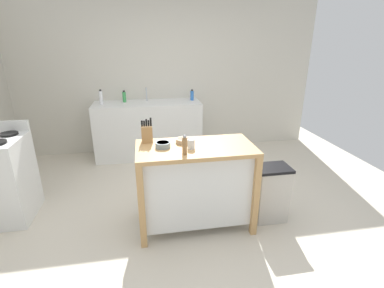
{
  "coord_description": "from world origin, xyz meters",
  "views": [
    {
      "loc": [
        -0.45,
        -2.57,
        1.88
      ],
      "look_at": [
        0.03,
        0.17,
        0.85
      ],
      "focal_mm": 26.32,
      "sensor_mm": 36.0,
      "label": 1
    }
  ],
  "objects_px": {
    "bowl_ceramic_wide": "(184,140)",
    "bottle_spray_cleaner": "(192,95)",
    "drinking_cup": "(191,144)",
    "knife_block": "(147,133)",
    "trash_bin": "(270,193)",
    "sink_faucet": "(146,94)",
    "bottle_dish_soap": "(124,97)",
    "bottle_hand_soap": "(101,97)",
    "bowl_stoneware_deep": "(163,145)",
    "kitchen_island": "(195,182)",
    "pepper_grinder": "(185,145)"
  },
  "relations": [
    {
      "from": "knife_block",
      "to": "bottle_hand_soap",
      "type": "bearing_deg",
      "value": 110.11
    },
    {
      "from": "bowl_ceramic_wide",
      "to": "kitchen_island",
      "type": "bearing_deg",
      "value": -50.48
    },
    {
      "from": "drinking_cup",
      "to": "bottle_dish_soap",
      "type": "height_order",
      "value": "bottle_dish_soap"
    },
    {
      "from": "sink_faucet",
      "to": "bottle_dish_soap",
      "type": "relative_size",
      "value": 1.16
    },
    {
      "from": "bowl_ceramic_wide",
      "to": "sink_faucet",
      "type": "distance_m",
      "value": 2.09
    },
    {
      "from": "drinking_cup",
      "to": "pepper_grinder",
      "type": "height_order",
      "value": "pepper_grinder"
    },
    {
      "from": "drinking_cup",
      "to": "pepper_grinder",
      "type": "relative_size",
      "value": 0.49
    },
    {
      "from": "trash_bin",
      "to": "bottle_hand_soap",
      "type": "xyz_separation_m",
      "value": [
        -1.95,
        2.08,
        0.71
      ]
    },
    {
      "from": "pepper_grinder",
      "to": "bottle_hand_soap",
      "type": "bearing_deg",
      "value": 114.12
    },
    {
      "from": "bottle_spray_cleaner",
      "to": "sink_faucet",
      "type": "bearing_deg",
      "value": 174.03
    },
    {
      "from": "bowl_ceramic_wide",
      "to": "drinking_cup",
      "type": "bearing_deg",
      "value": -75.19
    },
    {
      "from": "knife_block",
      "to": "bottle_dish_soap",
      "type": "height_order",
      "value": "knife_block"
    },
    {
      "from": "bowl_ceramic_wide",
      "to": "pepper_grinder",
      "type": "xyz_separation_m",
      "value": [
        -0.04,
        -0.31,
        0.07
      ]
    },
    {
      "from": "bottle_dish_soap",
      "to": "bottle_spray_cleaner",
      "type": "xyz_separation_m",
      "value": [
        1.12,
        -0.04,
        -0.0
      ]
    },
    {
      "from": "bottle_dish_soap",
      "to": "knife_block",
      "type": "bearing_deg",
      "value": -80.7
    },
    {
      "from": "trash_bin",
      "to": "sink_faucet",
      "type": "relative_size",
      "value": 2.86
    },
    {
      "from": "knife_block",
      "to": "bowl_ceramic_wide",
      "type": "distance_m",
      "value": 0.38
    },
    {
      "from": "bottle_spray_cleaner",
      "to": "bottle_hand_soap",
      "type": "bearing_deg",
      "value": -176.96
    },
    {
      "from": "bottle_hand_soap",
      "to": "bowl_ceramic_wide",
      "type": "bearing_deg",
      "value": -61.6
    },
    {
      "from": "sink_faucet",
      "to": "bowl_ceramic_wide",
      "type": "bearing_deg",
      "value": -81.15
    },
    {
      "from": "bottle_dish_soap",
      "to": "pepper_grinder",
      "type": "bearing_deg",
      "value": -74.6
    },
    {
      "from": "knife_block",
      "to": "kitchen_island",
      "type": "bearing_deg",
      "value": -23.81
    },
    {
      "from": "bowl_ceramic_wide",
      "to": "bottle_hand_soap",
      "type": "bearing_deg",
      "value": 118.4
    },
    {
      "from": "trash_bin",
      "to": "drinking_cup",
      "type": "bearing_deg",
      "value": -179.45
    },
    {
      "from": "sink_faucet",
      "to": "bottle_hand_soap",
      "type": "height_order",
      "value": "bottle_hand_soap"
    },
    {
      "from": "bowl_ceramic_wide",
      "to": "bottle_spray_cleaner",
      "type": "height_order",
      "value": "bottle_spray_cleaner"
    },
    {
      "from": "bowl_ceramic_wide",
      "to": "bottle_spray_cleaner",
      "type": "relative_size",
      "value": 0.87
    },
    {
      "from": "bowl_ceramic_wide",
      "to": "bottle_hand_soap",
      "type": "distance_m",
      "value": 2.17
    },
    {
      "from": "kitchen_island",
      "to": "pepper_grinder",
      "type": "relative_size",
      "value": 6.11
    },
    {
      "from": "bowl_ceramic_wide",
      "to": "pepper_grinder",
      "type": "relative_size",
      "value": 0.83
    },
    {
      "from": "bowl_stoneware_deep",
      "to": "bottle_dish_soap",
      "type": "bearing_deg",
      "value": 102.31
    },
    {
      "from": "kitchen_island",
      "to": "bottle_dish_soap",
      "type": "distance_m",
      "value": 2.34
    },
    {
      "from": "kitchen_island",
      "to": "sink_faucet",
      "type": "bearing_deg",
      "value": 100.9
    },
    {
      "from": "drinking_cup",
      "to": "knife_block",
      "type": "bearing_deg",
      "value": 147.59
    },
    {
      "from": "trash_bin",
      "to": "sink_faucet",
      "type": "distance_m",
      "value": 2.65
    },
    {
      "from": "knife_block",
      "to": "bottle_dish_soap",
      "type": "relative_size",
      "value": 1.35
    },
    {
      "from": "trash_bin",
      "to": "bottle_dish_soap",
      "type": "relative_size",
      "value": 3.33
    },
    {
      "from": "bowl_stoneware_deep",
      "to": "sink_faucet",
      "type": "distance_m",
      "value": 2.17
    },
    {
      "from": "bowl_stoneware_deep",
      "to": "bottle_hand_soap",
      "type": "bearing_deg",
      "value": 112.08
    },
    {
      "from": "bowl_ceramic_wide",
      "to": "bottle_dish_soap",
      "type": "distance_m",
      "value": 2.14
    },
    {
      "from": "kitchen_island",
      "to": "bottle_hand_soap",
      "type": "height_order",
      "value": "bottle_hand_soap"
    },
    {
      "from": "sink_faucet",
      "to": "trash_bin",
      "type": "bearing_deg",
      "value": -60.88
    },
    {
      "from": "trash_bin",
      "to": "bottle_hand_soap",
      "type": "distance_m",
      "value": 2.94
    },
    {
      "from": "pepper_grinder",
      "to": "bottle_hand_soap",
      "type": "xyz_separation_m",
      "value": [
        -0.99,
        2.22,
        0.04
      ]
    },
    {
      "from": "pepper_grinder",
      "to": "kitchen_island",
      "type": "bearing_deg",
      "value": 54.76
    },
    {
      "from": "bottle_spray_cleaner",
      "to": "kitchen_island",
      "type": "bearing_deg",
      "value": -99.02
    },
    {
      "from": "drinking_cup",
      "to": "sink_faucet",
      "type": "bearing_deg",
      "value": 99.33
    },
    {
      "from": "trash_bin",
      "to": "bottle_hand_soap",
      "type": "bearing_deg",
      "value": 133.27
    },
    {
      "from": "knife_block",
      "to": "sink_faucet",
      "type": "height_order",
      "value": "knife_block"
    },
    {
      "from": "bowl_stoneware_deep",
      "to": "bottle_hand_soap",
      "type": "distance_m",
      "value": 2.17
    }
  ]
}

